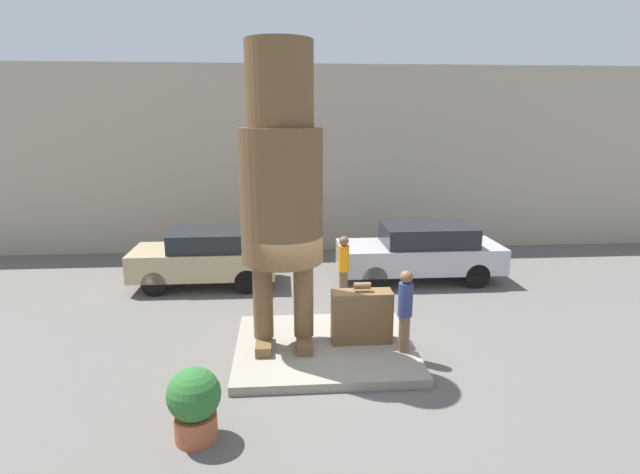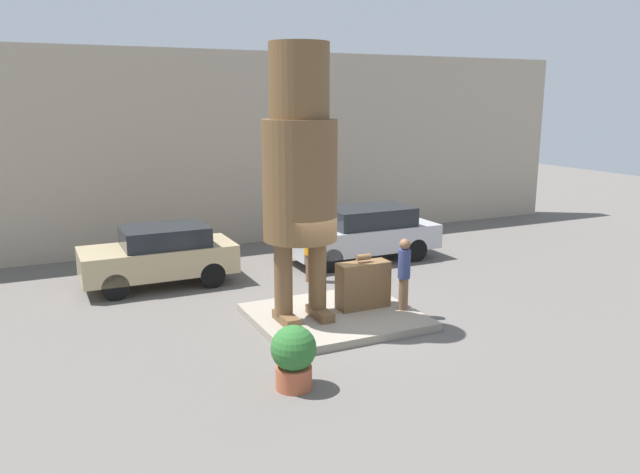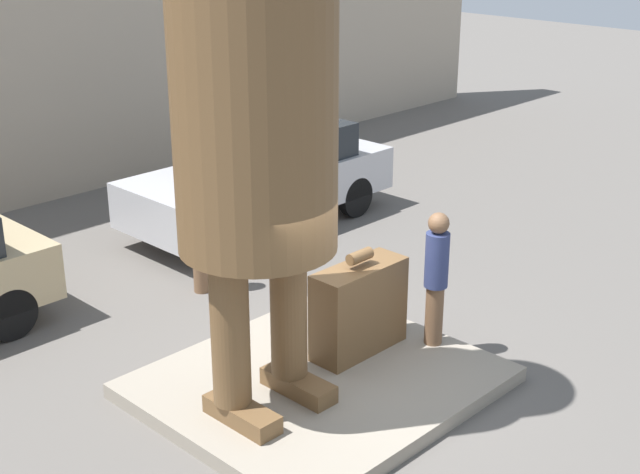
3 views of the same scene
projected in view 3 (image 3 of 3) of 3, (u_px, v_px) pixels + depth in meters
name	position (u px, v px, depth m)	size (l,w,h in m)	color
ground_plane	(319.00, 389.00, 10.21)	(60.00, 60.00, 0.00)	#605B56
pedestal	(319.00, 382.00, 10.18)	(3.65, 3.20, 0.18)	gray
statue_figure	(254.00, 84.00, 8.36)	(1.60, 1.60, 5.92)	brown
giant_suitcase	(359.00, 308.00, 10.52)	(1.24, 0.47, 1.29)	brown
tourist	(436.00, 273.00, 10.56)	(0.29, 0.29, 1.68)	brown
parked_car_silver	(263.00, 175.00, 14.99)	(4.76, 1.86, 1.67)	#B7B7BC
worker_hivis	(199.00, 230.00, 12.39)	(0.29, 0.29, 1.72)	brown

